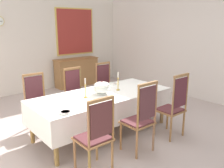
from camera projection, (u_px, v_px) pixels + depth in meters
ground at (101, 132)px, 4.57m from camera, size 6.48×7.02×0.04m
back_wall at (25, 31)px, 6.76m from camera, size 6.48×0.08×3.57m
right_wall at (201, 32)px, 6.16m from camera, size 0.08×7.02×3.57m
dining_table at (103, 98)px, 4.35m from camera, size 2.58×1.09×0.75m
tablecloth at (103, 100)px, 4.36m from camera, size 2.60×1.11×0.42m
chair_south_a at (96, 134)px, 3.15m from camera, size 0.44×0.42×1.11m
chair_north_a at (38, 100)px, 4.56m from camera, size 0.44×0.42×1.08m
chair_south_b at (141, 117)px, 3.67m from camera, size 0.44×0.42×1.17m
chair_north_b at (76, 92)px, 5.09m from camera, size 0.44×0.42×1.09m
chair_south_c at (173, 105)px, 4.19m from camera, size 0.44×0.42×1.18m
chair_north_c at (106, 86)px, 5.61m from camera, size 0.44×0.42×1.12m
soup_tureen at (102, 88)px, 4.30m from camera, size 0.32×0.32×0.25m
candlestick_west at (85, 90)px, 4.07m from camera, size 0.07×0.07×0.35m
candlestick_east at (118, 83)px, 4.53m from camera, size 0.07×0.07×0.35m
bowl_near_left at (112, 84)px, 4.98m from camera, size 0.16×0.16×0.04m
bowl_near_right at (150, 89)px, 4.54m from camera, size 0.18×0.18×0.05m
bowl_far_left at (65, 112)px, 3.39m from camera, size 0.16×0.16×0.03m
spoon_primary at (115, 83)px, 5.07m from camera, size 0.03×0.18×0.01m
spoon_secondary at (153, 89)px, 4.64m from camera, size 0.04×0.18×0.01m
sideboard at (77, 72)px, 7.77m from camera, size 1.44×0.48×0.90m
framed_painting at (75, 32)px, 7.73m from camera, size 1.36×0.05×1.48m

